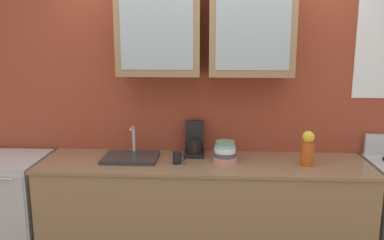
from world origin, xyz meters
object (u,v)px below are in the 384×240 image
Objects in this scene: cup_near_sink at (177,158)px; dishwasher at (10,211)px; bowl_stack at (225,152)px; vase at (308,149)px; coffee_maker at (194,142)px; sink_faucet at (131,157)px.

dishwasher is (-1.45, 0.06, -0.52)m from cup_near_sink.
cup_near_sink is (-0.38, -0.07, -0.03)m from bowl_stack.
dishwasher is (-2.47, 0.04, -0.61)m from vase.
coffee_maker reaches higher than dishwasher.
coffee_maker is (0.52, 0.16, 0.09)m from sink_faucet.
cup_near_sink is at bearing -14.04° from sink_faucet.
vase is 2.56× the size of cup_near_sink.
sink_faucet reaches higher than dishwasher.
coffee_maker is at bearing 164.86° from vase.
coffee_maker is (-0.90, 0.24, -0.03)m from vase.
dishwasher is at bearing -172.57° from coffee_maker.
dishwasher is 3.24× the size of coffee_maker.
vase is at bearing 1.04° from cup_near_sink.
sink_faucet is at bearing 2.25° from dishwasher.
vase reaches higher than bowl_stack.
dishwasher is at bearing -177.75° from sink_faucet.
sink_faucet is at bearing -162.47° from coffee_maker.
bowl_stack is at bearing 0.48° from dishwasher.
dishwasher is at bearing -179.52° from bowl_stack.
coffee_maker is (0.12, 0.26, 0.06)m from cup_near_sink.
bowl_stack is 1.83× the size of cup_near_sink.
dishwasher is (-1.83, -0.02, -0.55)m from bowl_stack.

